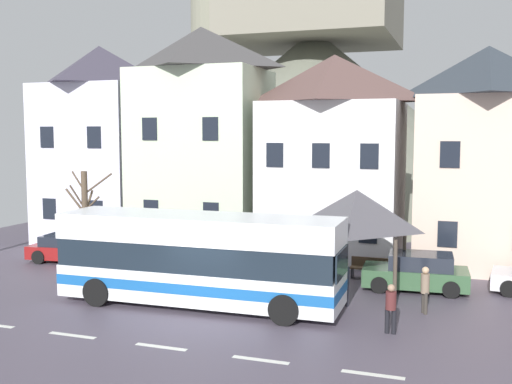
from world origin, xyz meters
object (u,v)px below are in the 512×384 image
Objects in this scene: townhouse_02 at (333,157)px; bare_tree_01 at (85,222)px; pedestrian_02 at (425,287)px; townhouse_01 at (202,139)px; hilltop_castle at (312,109)px; pedestrian_01 at (391,306)px; bus_shelter at (357,211)px; pedestrian_00 at (345,280)px; parked_car_02 at (73,249)px; public_bench at (370,267)px; townhouse_03 at (485,157)px; townhouse_00 at (101,145)px; transit_bus at (199,260)px; parked_car_00 at (417,272)px.

townhouse_02 reaches higher than bare_tree_01.
townhouse_01 is at bearing 145.34° from pedestrian_02.
hilltop_castle is 23.09× the size of pedestrian_01.
bus_shelter is at bearing -34.07° from townhouse_01.
bus_shelter is 2.45× the size of pedestrian_00.
pedestrian_00 is (13.52, -3.02, 0.28)m from parked_car_02.
townhouse_01 is 7.00m from townhouse_02.
pedestrian_00 reaches higher than pedestrian_01.
bus_shelter is 13.83m from parked_car_02.
bus_shelter is at bearing -94.97° from public_bench.
pedestrian_00 is at bearing -93.17° from public_bench.
townhouse_03 is at bearing 2.95° from townhouse_01.
townhouse_00 is at bearing -178.53° from townhouse_03.
transit_bus is 5.18m from pedestrian_00.
townhouse_00 is 1.09× the size of townhouse_03.
hilltop_castle is at bearing -71.18° from parked_car_00.
bus_shelter is at bearing -70.38° from townhouse_02.
hilltop_castle is 26.60m from public_bench.
townhouse_03 reaches higher than pedestrian_02.
parked_car_00 is (-2.49, -5.86, -4.30)m from townhouse_03.
public_bench is at bearing 85.03° from bus_shelter.
bus_shelter is 2.45× the size of pedestrian_02.
pedestrian_02 reaches higher than public_bench.
parked_car_00 is 2.36m from public_bench.
townhouse_00 reaches higher than parked_car_02.
hilltop_castle is 8.09× the size of parked_car_02.
townhouse_01 is 11.46m from public_bench.
bare_tree_01 is (4.66, -8.30, -2.96)m from townhouse_00.
townhouse_02 is 9.44m from pedestrian_00.
townhouse_01 reaches higher than pedestrian_01.
transit_bus is at bearing 29.87° from parked_car_00.
parked_car_00 is at bearing 26.08° from bus_shelter.
transit_bus reaches higher than parked_car_02.
pedestrian_01 is at bearing -104.04° from townhouse_03.
townhouse_02 is at bearing 109.62° from bus_shelter.
pedestrian_00 reaches higher than parked_car_00.
hilltop_castle is 28.07m from bus_shelter.
townhouse_01 is 8.48m from parked_car_02.
pedestrian_02 is 13.55m from bare_tree_01.
bare_tree_01 is at bearing 9.15° from parked_car_00.
townhouse_00 reaches higher than pedestrian_00.
pedestrian_00 is (-4.72, -8.90, -4.09)m from townhouse_03.
townhouse_00 reaches higher than parked_car_00.
parked_car_02 is 2.72× the size of pedestrian_00.
pedestrian_02 reaches higher than parked_car_00.
townhouse_02 is 0.28× the size of hilltop_castle.
public_bench is (-4.48, -4.61, -4.52)m from townhouse_03.
townhouse_03 is 0.98× the size of transit_bus.
pedestrian_02 is at bearing -24.90° from townhouse_00.
parked_car_00 is at bearing -6.49° from parked_car_02.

